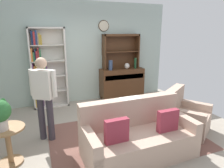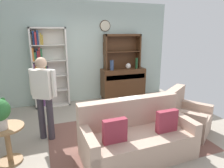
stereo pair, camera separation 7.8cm
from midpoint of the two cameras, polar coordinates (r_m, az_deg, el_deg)
name	(u,v)px [view 2 (the right image)]	position (r m, az deg, el deg)	size (l,w,h in m)	color
ground_plane	(111,132)	(4.20, 0.16, -13.58)	(5.40, 4.60, 0.02)	#9E9384
wall_back	(86,53)	(5.77, -7.02, 8.96)	(5.00, 0.09, 2.80)	#ADC1B7
area_rug	(125,136)	(4.01, 4.44, -14.83)	(2.86, 2.04, 0.01)	brown
bookshelf	(47,68)	(5.49, -17.94, 4.45)	(0.90, 0.30, 2.10)	silver
sideboard	(123,82)	(5.99, 3.57, 0.55)	(1.30, 0.45, 0.92)	#4C2D19
sideboard_hutch	(122,47)	(5.92, 3.31, 10.70)	(1.10, 0.26, 1.00)	#4C2D19
vase_tall	(112,65)	(5.66, 0.32, 5.44)	(0.11, 0.11, 0.28)	#33476B
vase_round	(128,66)	(5.88, 5.07, 5.19)	(0.15, 0.15, 0.17)	beige
bottle_wine	(137,63)	(5.96, 7.47, 5.97)	(0.07, 0.07, 0.32)	#194223
couch_floral	(136,137)	(3.39, 7.66, -14.93)	(1.82, 0.90, 0.90)	tan
armchair_floral	(186,118)	(4.36, 20.94, -9.12)	(1.06, 1.07, 0.88)	tan
plant_stand	(8,140)	(3.52, -27.26, -14.22)	(0.52, 0.52, 0.60)	#997047
person_reading	(44,93)	(3.78, -18.52, -2.53)	(0.48, 0.35, 1.56)	#38333D
coffee_table	(114,115)	(4.06, 1.28, -8.86)	(0.80, 0.50, 0.42)	#4C2D19
book_stack	(115,108)	(4.10, 1.32, -7.07)	(0.19, 0.15, 0.08)	#B22D33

